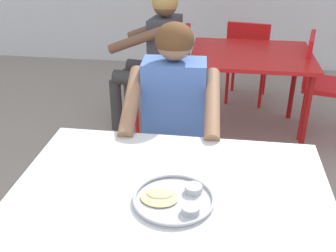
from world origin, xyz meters
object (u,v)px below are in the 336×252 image
table_foreground (170,206)px  chair_red_far (248,56)px  chair_foreground (176,136)px  table_background_red (251,63)px  thali_tray (174,199)px  diner_foreground (173,117)px  chair_red_right (320,78)px  patron_background (154,49)px  chair_red_left (170,74)px

table_foreground → chair_red_far: bearing=81.2°
chair_foreground → table_background_red: chair_foreground is taller
thali_tray → diner_foreground: diner_foreground is taller
thali_tray → chair_red_right: 2.29m
chair_foreground → table_background_red: size_ratio=0.87×
chair_foreground → patron_background: 1.10m
table_foreground → chair_red_left: size_ratio=1.35×
table_foreground → thali_tray: (0.02, -0.06, 0.08)m
diner_foreground → chair_red_left: size_ratio=1.34×
chair_foreground → diner_foreground: size_ratio=0.69×
table_foreground → thali_tray: size_ratio=4.02×
chair_foreground → chair_red_far: 1.75m
diner_foreground → chair_red_far: bearing=75.6°
diner_foreground → patron_background: bearing=104.3°
table_foreground → chair_foreground: 0.95m
chair_red_right → patron_background: size_ratio=0.72×
chair_red_right → chair_red_far: bearing=133.6°
table_background_red → chair_red_right: 0.59m
chair_red_right → table_foreground: bearing=-115.7°
table_background_red → chair_red_left: chair_red_left is taller
diner_foreground → chair_red_right: bearing=51.3°
chair_red_far → chair_red_left: bearing=-133.4°
thali_tray → chair_red_far: bearing=81.8°
table_background_red → chair_red_far: 0.68m
thali_tray → chair_foreground: chair_foreground is taller
chair_foreground → chair_red_far: size_ratio=1.01×
thali_tray → chair_foreground: (-0.11, 0.98, -0.29)m
thali_tray → chair_red_left: 2.00m
chair_red_left → chair_red_far: bearing=46.6°
thali_tray → table_background_red: bearing=79.5°
table_foreground → table_background_red: size_ratio=1.28×
thali_tray → chair_red_right: size_ratio=0.36×
chair_foreground → chair_red_far: chair_foreground is taller
thali_tray → chair_red_right: (0.94, 2.07, -0.26)m
table_foreground → chair_foreground: bearing=95.6°
thali_tray → patron_background: 2.06m
table_background_red → chair_red_left: (-0.65, -0.04, -0.11)m
diner_foreground → table_background_red: size_ratio=1.26×
diner_foreground → chair_foreground: bearing=92.4°
chair_red_far → thali_tray: bearing=-98.2°
chair_red_left → chair_red_far: (0.66, 0.70, -0.04)m
diner_foreground → chair_red_right: 1.69m
patron_background → diner_foreground: bearing=-75.7°
table_background_red → chair_red_far: size_ratio=1.16×
table_foreground → diner_foreground: bearing=96.6°
diner_foreground → table_background_red: (0.47, 1.24, -0.08)m
chair_foreground → table_foreground: bearing=-84.4°
chair_red_far → chair_foreground: bearing=-106.4°
chair_foreground → table_background_red: bearing=64.5°
diner_foreground → chair_red_far: (0.49, 1.90, -0.23)m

